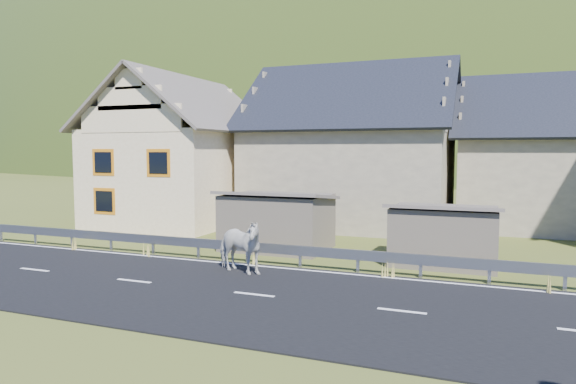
% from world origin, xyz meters
% --- Properties ---
extents(ground, '(160.00, 160.00, 0.00)m').
position_xyz_m(ground, '(0.00, 0.00, 0.00)').
color(ground, '#3F481A').
rests_on(ground, ground).
extents(road, '(60.00, 7.00, 0.04)m').
position_xyz_m(road, '(0.00, 0.00, 0.02)').
color(road, black).
rests_on(road, ground).
extents(lane_markings, '(60.00, 6.60, 0.01)m').
position_xyz_m(lane_markings, '(0.00, 0.00, 0.04)').
color(lane_markings, silver).
rests_on(lane_markings, road).
extents(guardrail, '(28.10, 0.09, 0.75)m').
position_xyz_m(guardrail, '(-0.00, 3.68, 0.56)').
color(guardrail, '#93969B').
rests_on(guardrail, ground).
extents(shed_left, '(4.30, 3.30, 2.40)m').
position_xyz_m(shed_left, '(-2.00, 6.50, 1.10)').
color(shed_left, '#706555').
rests_on(shed_left, ground).
extents(shed_right, '(3.80, 2.90, 2.20)m').
position_xyz_m(shed_right, '(4.50, 6.00, 1.00)').
color(shed_right, '#706555').
rests_on(shed_right, ground).
extents(house_cream, '(7.80, 9.80, 8.30)m').
position_xyz_m(house_cream, '(-10.00, 12.00, 4.36)').
color(house_cream, '#FFE6B8').
rests_on(house_cream, ground).
extents(house_stone_a, '(10.80, 9.80, 8.90)m').
position_xyz_m(house_stone_a, '(-1.00, 15.00, 4.63)').
color(house_stone_a, tan).
rests_on(house_stone_a, ground).
extents(house_stone_b, '(9.80, 8.80, 8.10)m').
position_xyz_m(house_stone_b, '(9.00, 17.00, 4.24)').
color(house_stone_b, tan).
rests_on(house_stone_b, ground).
extents(mountain, '(440.00, 280.00, 260.00)m').
position_xyz_m(mountain, '(5.00, 180.00, -20.00)').
color(mountain, '#253610').
rests_on(mountain, ground).
extents(conifer_patch, '(76.00, 50.00, 28.00)m').
position_xyz_m(conifer_patch, '(-55.00, 110.00, 6.00)').
color(conifer_patch, black).
rests_on(conifer_patch, ground).
extents(horse, '(1.56, 2.29, 1.77)m').
position_xyz_m(horse, '(-1.53, 2.08, 0.92)').
color(horse, beige).
rests_on(horse, road).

